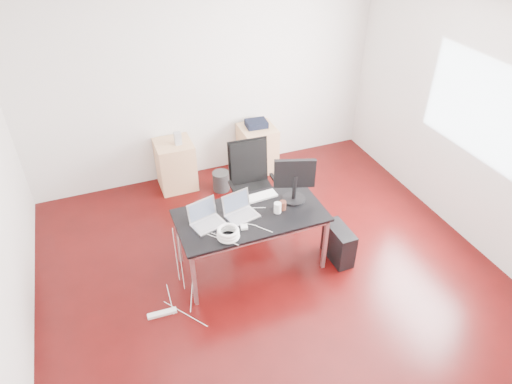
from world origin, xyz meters
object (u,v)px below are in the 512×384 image
object	(u,v)px
desk	(251,218)
filing_cabinet_right	(257,149)
pc_tower	(339,244)
office_chair	(252,181)
filing_cabinet_left	(176,165)

from	to	relation	value
desk	filing_cabinet_right	bearing A→B (deg)	66.48
filing_cabinet_right	pc_tower	bearing A→B (deg)	-85.82
office_chair	filing_cabinet_right	bearing A→B (deg)	68.58
filing_cabinet_right	office_chair	bearing A→B (deg)	-114.66
pc_tower	filing_cabinet_right	bearing A→B (deg)	93.40
office_chair	pc_tower	world-z (taller)	office_chair
desk	filing_cabinet_left	size ratio (longest dim) A/B	2.29
filing_cabinet_left	pc_tower	bearing A→B (deg)	-57.14
filing_cabinet_left	filing_cabinet_right	world-z (taller)	same
desk	filing_cabinet_right	size ratio (longest dim) A/B	2.29
office_chair	filing_cabinet_right	distance (m)	1.27
desk	filing_cabinet_left	distance (m)	1.96
desk	pc_tower	xyz separation A→B (m)	(0.98, -0.28, -0.46)
filing_cabinet_right	pc_tower	world-z (taller)	filing_cabinet_right
desk	office_chair	world-z (taller)	office_chair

